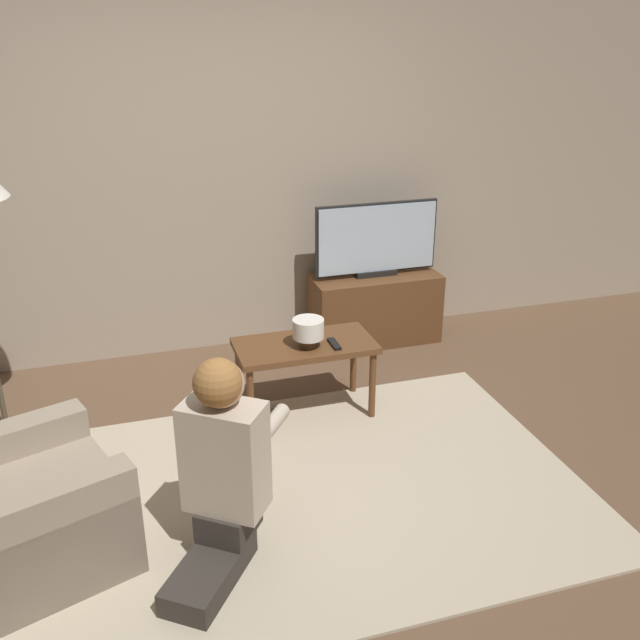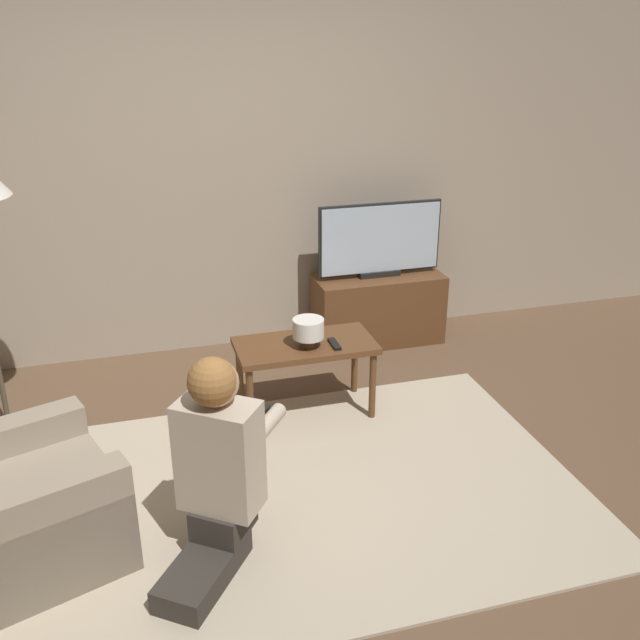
% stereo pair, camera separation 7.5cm
% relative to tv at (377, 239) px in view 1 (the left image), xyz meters
% --- Properties ---
extents(ground_plane, '(10.00, 10.00, 0.00)m').
position_rel_tv_xyz_m(ground_plane, '(-1.05, -1.65, -0.78)').
color(ground_plane, brown).
extents(wall_back, '(10.00, 0.06, 2.60)m').
position_rel_tv_xyz_m(wall_back, '(-1.05, 0.28, 0.52)').
color(wall_back, tan).
rests_on(wall_back, ground_plane).
extents(rug, '(2.87, 1.89, 0.02)m').
position_rel_tv_xyz_m(rug, '(-1.05, -1.65, -0.77)').
color(rug, '#BCAD93').
rests_on(rug, ground_plane).
extents(tv_stand, '(0.92, 0.38, 0.51)m').
position_rel_tv_xyz_m(tv_stand, '(0.00, -0.00, -0.52)').
color(tv_stand, brown).
rests_on(tv_stand, ground_plane).
extents(tv, '(0.89, 0.08, 0.53)m').
position_rel_tv_xyz_m(tv, '(0.00, 0.00, 0.00)').
color(tv, black).
rests_on(tv, tv_stand).
extents(coffee_table, '(0.81, 0.41, 0.47)m').
position_rel_tv_xyz_m(coffee_table, '(-0.78, -0.89, -0.37)').
color(coffee_table, brown).
rests_on(coffee_table, ground_plane).
extents(armchair, '(1.03, 0.95, 0.90)m').
position_rel_tv_xyz_m(armchair, '(-2.36, -1.80, -0.49)').
color(armchair, gray).
rests_on(armchair, ground_plane).
extents(person_kneeling, '(0.70, 0.83, 0.96)m').
position_rel_tv_xyz_m(person_kneeling, '(-1.46, -1.99, -0.29)').
color(person_kneeling, '#332D28').
rests_on(person_kneeling, rug).
extents(table_lamp, '(0.18, 0.18, 0.17)m').
position_rel_tv_xyz_m(table_lamp, '(-0.78, -0.94, -0.20)').
color(table_lamp, '#4C3823').
rests_on(table_lamp, coffee_table).
extents(remote, '(0.04, 0.15, 0.02)m').
position_rel_tv_xyz_m(remote, '(-0.63, -0.97, -0.29)').
color(remote, black).
rests_on(remote, coffee_table).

